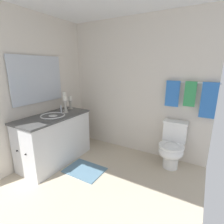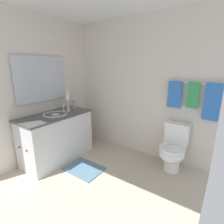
{
  "view_description": "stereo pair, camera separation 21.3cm",
  "coord_description": "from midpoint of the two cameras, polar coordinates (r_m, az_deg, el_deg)",
  "views": [
    {
      "loc": [
        1.19,
        -1.76,
        1.62
      ],
      "look_at": [
        -0.09,
        0.47,
        0.92
      ],
      "focal_mm": 27.12,
      "sensor_mm": 36.0,
      "label": 1
    },
    {
      "loc": [
        1.37,
        -1.65,
        1.62
      ],
      "look_at": [
        -0.09,
        0.47,
        0.92
      ],
      "focal_mm": 27.12,
      "sensor_mm": 36.0,
      "label": 2
    }
  ],
  "objects": [
    {
      "name": "candle_holder_short",
      "position": [
        3.24,
        -12.78,
        3.98
      ],
      "size": [
        0.09,
        0.09,
        0.34
      ],
      "color": "#B7B2A5",
      "rests_on": "vanity_cabinet"
    },
    {
      "name": "toilet",
      "position": [
        2.92,
        21.96,
        -11.46
      ],
      "size": [
        0.39,
        0.54,
        0.75
      ],
      "color": "white",
      "rests_on": "ground"
    },
    {
      "name": "candle_holder_mid",
      "position": [
        3.1,
        -12.74,
        2.92
      ],
      "size": [
        0.09,
        0.09,
        0.29
      ],
      "color": "#B7B2A5",
      "rests_on": "vanity_cabinet"
    },
    {
      "name": "sink_basin",
      "position": [
        3.01,
        -16.62,
        -1.49
      ],
      "size": [
        0.4,
        0.4,
        0.24
      ],
      "color": "white",
      "rests_on": "vanity_cabinet"
    },
    {
      "name": "mirror",
      "position": [
        3.13,
        -20.79,
        10.3
      ],
      "size": [
        0.02,
        0.95,
        0.76
      ],
      "primitive_type": "cube",
      "color": "silver"
    },
    {
      "name": "wall_left",
      "position": [
        3.14,
        -22.15,
        6.86
      ],
      "size": [
        0.04,
        2.33,
        2.45
      ],
      "primitive_type": "cube",
      "color": "silver",
      "rests_on": "ground"
    },
    {
      "name": "vanity_cabinet",
      "position": [
        3.13,
        -16.12,
        -8.05
      ],
      "size": [
        0.58,
        1.24,
        0.83
      ],
      "color": "silver",
      "rests_on": "ground"
    },
    {
      "name": "towel_near_corner",
      "position": [
        2.83,
        32.6,
        2.81
      ],
      "size": [
        0.22,
        0.03,
        0.54
      ],
      "primitive_type": "cube",
      "color": "blue",
      "rests_on": "towel_bar"
    },
    {
      "name": "floor",
      "position": [
        2.68,
        -2.03,
        -22.2
      ],
      "size": [
        2.64,
        2.33,
        0.02
      ],
      "primitive_type": "cube",
      "color": "beige",
      "rests_on": "ground"
    },
    {
      "name": "towel_near_vanity",
      "position": [
        2.89,
        22.39,
        5.46
      ],
      "size": [
        0.21,
        0.03,
        0.42
      ],
      "primitive_type": "cube",
      "color": "blue",
      "rests_on": "towel_bar"
    },
    {
      "name": "wall_back",
      "position": [
        3.17,
        10.55,
        7.78
      ],
      "size": [
        2.64,
        0.04,
        2.45
      ],
      "primitive_type": "cube",
      "color": "silver",
      "rests_on": "ground"
    },
    {
      "name": "towel_bar",
      "position": [
        2.84,
        28.04,
        8.54
      ],
      "size": [
        0.79,
        0.02,
        0.02
      ],
      "primitive_type": "cylinder",
      "rotation": [
        0.0,
        1.57,
        0.0
      ],
      "color": "silver"
    },
    {
      "name": "towel_center",
      "position": [
        2.84,
        27.57,
        5.05
      ],
      "size": [
        0.17,
        0.03,
        0.39
      ],
      "primitive_type": "cube",
      "color": "#389E59",
      "rests_on": "towel_bar"
    },
    {
      "name": "candle_holder_tall",
      "position": [
        3.35,
        -11.03,
        3.42
      ],
      "size": [
        0.09,
        0.09,
        0.24
      ],
      "color": "#B7B2A5",
      "rests_on": "vanity_cabinet"
    },
    {
      "name": "bath_mat",
      "position": [
        2.92,
        -7.22,
        -18.47
      ],
      "size": [
        0.6,
        0.44,
        0.02
      ],
      "primitive_type": "cube",
      "color": "slate",
      "rests_on": "ground"
    }
  ]
}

